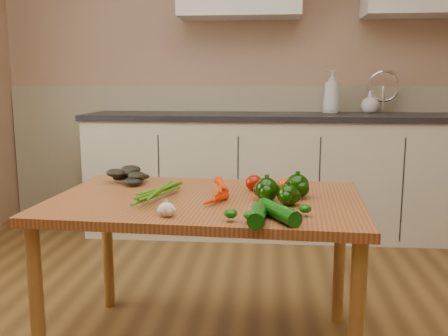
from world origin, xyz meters
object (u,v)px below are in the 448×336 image
leafy_greens (129,174)px  carrot_bunch (200,191)px  pepper_a (267,190)px  tomato_c (293,185)px  zucchini_a (278,212)px  garlic_bulb (167,209)px  tomato_b (286,185)px  pepper_b (297,186)px  zucchini_b (257,215)px  tomato_a (254,183)px  soap_bottle_c (370,102)px  table (206,215)px  pepper_c (288,195)px  soap_bottle_b (330,102)px  soap_bottle_a (332,92)px

leafy_greens → carrot_bunch: bearing=-37.8°
pepper_a → tomato_c: 0.19m
leafy_greens → zucchini_a: bearing=-39.9°
garlic_bulb → tomato_b: 0.62m
pepper_b → zucchini_b: bearing=-111.9°
leafy_greens → tomato_a: 0.59m
garlic_bulb → soap_bottle_c: bearing=63.2°
pepper_a → tomato_a: (-0.06, 0.19, -0.01)m
table → pepper_c: (0.33, -0.10, 0.11)m
carrot_bunch → zucchini_b: (0.24, -0.32, -0.00)m
soap_bottle_b → leafy_greens: 1.99m
carrot_bunch → tomato_a: bearing=43.3°
soap_bottle_a → soap_bottle_c: soap_bottle_a is taller
soap_bottle_c → carrot_bunch: 2.20m
pepper_a → tomato_b: bearing=66.6°
carrot_bunch → soap_bottle_c: bearing=65.0°
carrot_bunch → zucchini_a: bearing=-39.0°
soap_bottle_c → pepper_c: soap_bottle_c is taller
tomato_b → zucchini_a: tomato_b is taller
tomato_c → zucchini_a: (-0.07, -0.43, -0.01)m
soap_bottle_a → garlic_bulb: 2.36m
soap_bottle_c → pepper_a: 2.09m
table → tomato_a: 0.27m
soap_bottle_c → garlic_bulb: size_ratio=2.80×
garlic_bulb → pepper_a: 0.44m
soap_bottle_b → pepper_b: (-0.34, -1.86, -0.27)m
zucchini_b → garlic_bulb: bearing=170.7°
soap_bottle_b → zucchini_b: bearing=-157.4°
table → pepper_a: (0.24, -0.03, 0.12)m
pepper_c → tomato_a: (-0.14, 0.26, -0.01)m
garlic_bulb → zucchini_a: (0.39, -0.01, 0.00)m
leafy_greens → pepper_c: bearing=-27.0°
pepper_c → tomato_c: pepper_c is taller
pepper_c → tomato_b: (-0.00, 0.25, -0.01)m
soap_bottle_b → garlic_bulb: size_ratio=2.86×
garlic_bulb → pepper_b: pepper_b is taller
table → zucchini_a: size_ratio=6.00×
table → garlic_bulb: (-0.10, -0.29, 0.10)m
pepper_a → pepper_c: 0.11m
pepper_c → tomato_a: 0.29m
carrot_bunch → garlic_bulb: 0.28m
carrot_bunch → garlic_bulb: bearing=-103.1°
garlic_bulb → tomato_a: 0.54m
pepper_b → tomato_c: (-0.01, 0.09, -0.01)m
table → leafy_greens: size_ratio=7.24×
zucchini_b → pepper_a: bearing=84.6°
soap_bottle_c → pepper_b: bearing=-125.3°
pepper_b → tomato_a: (-0.18, 0.12, -0.01)m
carrot_bunch → tomato_c: bearing=24.5°
leafy_greens → tomato_c: leafy_greens is taller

